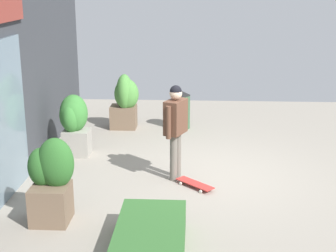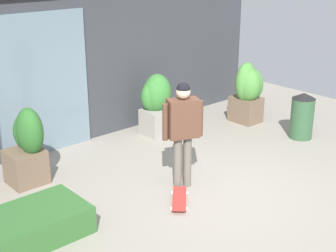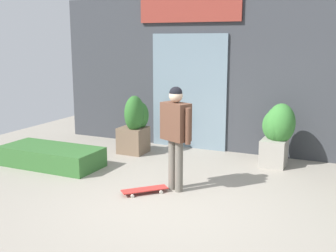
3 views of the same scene
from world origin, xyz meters
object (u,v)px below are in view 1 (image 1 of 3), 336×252
Objects in this scene: skateboarder at (176,122)px; trash_bin at (181,109)px; planter_box_mid at (125,99)px; planter_box_left at (51,181)px; planter_box_right at (74,120)px; skateboard at (195,184)px.

skateboarder reaches higher than trash_bin.
skateboarder is at bearing -157.24° from planter_box_mid.
planter_box_mid is 1.44× the size of trash_bin.
skateboarder is at bearing -45.43° from planter_box_left.
planter_box_left reaches higher than trash_bin.
trash_bin is (4.98, -1.76, -0.16)m from planter_box_left.
planter_box_right is at bearing 157.26° from planter_box_mid.
skateboard is 0.51× the size of planter_box_mid.
skateboarder is 3.30m from trash_bin.
skateboard is 0.54× the size of planter_box_left.
planter_box_mid reaches higher than trash_bin.
trash_bin is at bearing 113.39° from skateboarder.
planter_box_left is at bearing 174.81° from planter_box_mid.
planter_box_mid reaches higher than planter_box_right.
skateboard is 3.02m from planter_box_right.
planter_box_right reaches higher than trash_bin.
skateboarder is at bearing -120.22° from planter_box_right.
skateboarder is at bearing 176.08° from skateboard.
planter_box_left is 2.99m from planter_box_right.
skateboard is (-0.39, -0.35, -0.99)m from skateboarder.
skateboarder reaches higher than planter_box_left.
skateboarder reaches higher than planter_box_mid.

